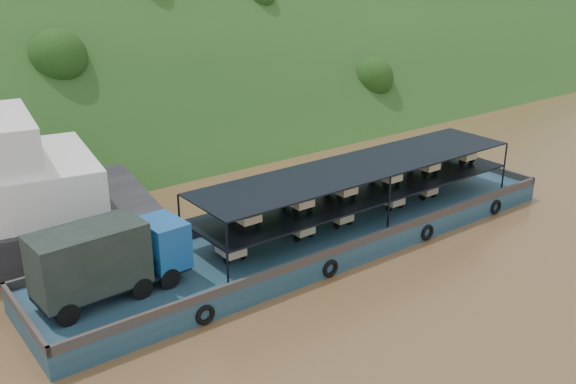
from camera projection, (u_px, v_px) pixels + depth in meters
ground at (343, 247)px, 39.35m from camera, size 160.00×160.00×0.00m
hillside at (111, 127)px, 66.17m from camera, size 140.00×39.60×39.60m
cargo_barge at (296, 234)px, 38.12m from camera, size 35.00×7.18×5.03m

